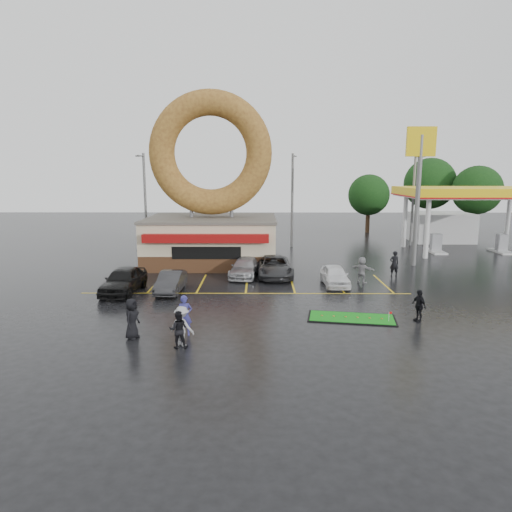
{
  "coord_description": "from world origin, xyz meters",
  "views": [
    {
      "loc": [
        0.82,
        -23.35,
        7.23
      ],
      "look_at": [
        0.62,
        3.98,
        2.2
      ],
      "focal_mm": 32.0,
      "sensor_mm": 36.0,
      "label": 1
    }
  ],
  "objects_px": {
    "streetlight_mid": "(292,198)",
    "car_white": "(335,276)",
    "car_dgrey": "(171,282)",
    "putting_green": "(352,318)",
    "car_black": "(124,280)",
    "car_silver": "(245,267)",
    "dumpster": "(152,259)",
    "streetlight_right": "(413,197)",
    "person_cameraman": "(419,306)",
    "streetlight_left": "(145,199)",
    "gas_station": "(457,209)",
    "shell_sign": "(419,170)",
    "person_blue": "(185,316)",
    "car_grey": "(274,266)",
    "donut_shop": "(211,208)"
  },
  "relations": [
    {
      "from": "donut_shop",
      "to": "person_cameraman",
      "type": "bearing_deg",
      "value": -51.66
    },
    {
      "from": "shell_sign",
      "to": "car_grey",
      "type": "distance_m",
      "value": 13.58
    },
    {
      "from": "streetlight_left",
      "to": "car_white",
      "type": "relative_size",
      "value": 2.35
    },
    {
      "from": "streetlight_left",
      "to": "car_grey",
      "type": "relative_size",
      "value": 1.75
    },
    {
      "from": "putting_green",
      "to": "donut_shop",
      "type": "bearing_deg",
      "value": 120.49
    },
    {
      "from": "streetlight_mid",
      "to": "car_dgrey",
      "type": "xyz_separation_m",
      "value": [
        -8.58,
        -17.22,
        -4.15
      ]
    },
    {
      "from": "gas_station",
      "to": "car_silver",
      "type": "relative_size",
      "value": 3.09
    },
    {
      "from": "car_black",
      "to": "car_silver",
      "type": "bearing_deg",
      "value": 35.45
    },
    {
      "from": "gas_station",
      "to": "streetlight_left",
      "type": "distance_m",
      "value": 30.04
    },
    {
      "from": "person_cameraman",
      "to": "streetlight_left",
      "type": "bearing_deg",
      "value": -159.51
    },
    {
      "from": "gas_station",
      "to": "shell_sign",
      "type": "relative_size",
      "value": 1.29
    },
    {
      "from": "shell_sign",
      "to": "streetlight_mid",
      "type": "relative_size",
      "value": 1.18
    },
    {
      "from": "streetlight_left",
      "to": "shell_sign",
      "type": "bearing_deg",
      "value": -18.99
    },
    {
      "from": "car_grey",
      "to": "shell_sign",
      "type": "bearing_deg",
      "value": 16.95
    },
    {
      "from": "shell_sign",
      "to": "car_white",
      "type": "xyz_separation_m",
      "value": [
        -7.29,
        -6.56,
        -6.73
      ]
    },
    {
      "from": "gas_station",
      "to": "donut_shop",
      "type": "bearing_deg",
      "value": -160.89
    },
    {
      "from": "car_silver",
      "to": "person_cameraman",
      "type": "height_order",
      "value": "person_cameraman"
    },
    {
      "from": "car_black",
      "to": "person_blue",
      "type": "xyz_separation_m",
      "value": [
        4.89,
        -7.29,
        0.12
      ]
    },
    {
      "from": "shell_sign",
      "to": "car_white",
      "type": "height_order",
      "value": "shell_sign"
    },
    {
      "from": "dumpster",
      "to": "donut_shop",
      "type": "bearing_deg",
      "value": 26.73
    },
    {
      "from": "car_grey",
      "to": "car_white",
      "type": "height_order",
      "value": "car_grey"
    },
    {
      "from": "streetlight_mid",
      "to": "streetlight_right",
      "type": "relative_size",
      "value": 1.0
    },
    {
      "from": "streetlight_right",
      "to": "car_silver",
      "type": "xyz_separation_m",
      "value": [
        -16.18,
        -13.92,
        -4.14
      ]
    },
    {
      "from": "person_blue",
      "to": "streetlight_left",
      "type": "bearing_deg",
      "value": 100.54
    },
    {
      "from": "donut_shop",
      "to": "shell_sign",
      "type": "distance_m",
      "value": 16.29
    },
    {
      "from": "donut_shop",
      "to": "car_white",
      "type": "distance_m",
      "value": 12.13
    },
    {
      "from": "car_grey",
      "to": "putting_green",
      "type": "distance_m",
      "value": 10.08
    },
    {
      "from": "car_dgrey",
      "to": "putting_green",
      "type": "relative_size",
      "value": 0.84
    },
    {
      "from": "gas_station",
      "to": "streetlight_mid",
      "type": "height_order",
      "value": "streetlight_mid"
    },
    {
      "from": "streetlight_left",
      "to": "person_blue",
      "type": "xyz_separation_m",
      "value": [
        7.48,
        -23.71,
        -3.87
      ]
    },
    {
      "from": "shell_sign",
      "to": "car_grey",
      "type": "xyz_separation_m",
      "value": [
        -11.13,
        -4.0,
        -6.66
      ]
    },
    {
      "from": "donut_shop",
      "to": "car_silver",
      "type": "height_order",
      "value": "donut_shop"
    },
    {
      "from": "gas_station",
      "to": "dumpster",
      "type": "distance_m",
      "value": 29.33
    },
    {
      "from": "shell_sign",
      "to": "streetlight_mid",
      "type": "bearing_deg",
      "value": 135.27
    },
    {
      "from": "donut_shop",
      "to": "streetlight_right",
      "type": "bearing_deg",
      "value": 25.21
    },
    {
      "from": "car_black",
      "to": "gas_station",
      "type": "bearing_deg",
      "value": 36.02
    },
    {
      "from": "streetlight_right",
      "to": "person_cameraman",
      "type": "height_order",
      "value": "streetlight_right"
    },
    {
      "from": "car_silver",
      "to": "streetlight_mid",
      "type": "bearing_deg",
      "value": 80.07
    },
    {
      "from": "streetlight_left",
      "to": "streetlight_mid",
      "type": "height_order",
      "value": "same"
    },
    {
      "from": "dumpster",
      "to": "car_white",
      "type": "bearing_deg",
      "value": -18.33
    },
    {
      "from": "putting_green",
      "to": "car_grey",
      "type": "bearing_deg",
      "value": 110.92
    },
    {
      "from": "streetlight_mid",
      "to": "car_white",
      "type": "xyz_separation_m",
      "value": [
        1.71,
        -15.48,
        -4.13
      ]
    },
    {
      "from": "streetlight_left",
      "to": "dumpster",
      "type": "bearing_deg",
      "value": -74.0
    },
    {
      "from": "gas_station",
      "to": "car_black",
      "type": "xyz_separation_m",
      "value": [
        -27.41,
        -17.44,
        -2.91
      ]
    },
    {
      "from": "dumpster",
      "to": "putting_green",
      "type": "bearing_deg",
      "value": -38.95
    },
    {
      "from": "car_black",
      "to": "car_dgrey",
      "type": "relative_size",
      "value": 1.21
    },
    {
      "from": "car_white",
      "to": "person_blue",
      "type": "bearing_deg",
      "value": -133.18
    },
    {
      "from": "car_silver",
      "to": "dumpster",
      "type": "relative_size",
      "value": 2.46
    },
    {
      "from": "donut_shop",
      "to": "shell_sign",
      "type": "bearing_deg",
      "value": -3.47
    },
    {
      "from": "streetlight_mid",
      "to": "car_black",
      "type": "relative_size",
      "value": 1.94
    }
  ]
}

